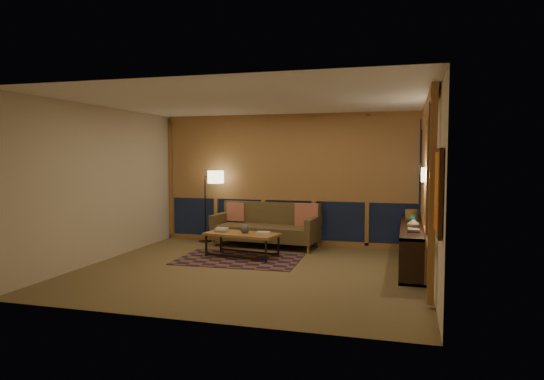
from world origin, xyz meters
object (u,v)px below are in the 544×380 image
(sofa, at_px, (266,225))
(bookshelf, at_px, (413,246))
(coffee_table, at_px, (242,245))
(floor_lamp, at_px, (205,206))

(sofa, relative_size, bookshelf, 0.78)
(sofa, height_order, bookshelf, sofa)
(coffee_table, relative_size, floor_lamp, 0.86)
(coffee_table, distance_m, bookshelf, 2.98)
(floor_lamp, height_order, bookshelf, floor_lamp)
(coffee_table, bearing_deg, floor_lamp, 144.64)
(coffee_table, height_order, floor_lamp, floor_lamp)
(floor_lamp, relative_size, bookshelf, 0.57)
(sofa, relative_size, floor_lamp, 1.37)
(floor_lamp, bearing_deg, sofa, 19.13)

